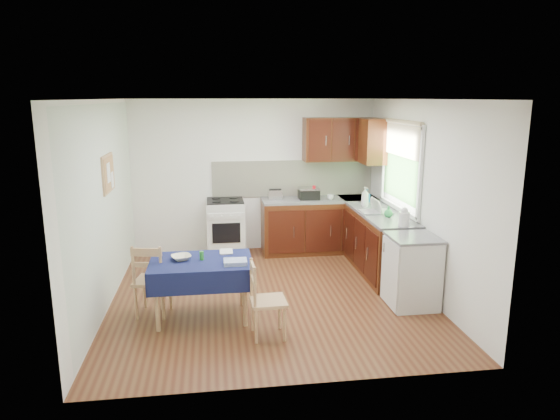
{
  "coord_description": "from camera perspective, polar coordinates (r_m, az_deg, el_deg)",
  "views": [
    {
      "loc": [
        -0.69,
        -6.06,
        2.52
      ],
      "look_at": [
        0.19,
        0.33,
        1.06
      ],
      "focal_mm": 32.0,
      "sensor_mm": 36.0,
      "label": 1
    }
  ],
  "objects": [
    {
      "name": "yellow_packet",
      "position": [
        8.27,
        2.5,
        2.01
      ],
      "size": [
        0.13,
        0.1,
        0.16
      ],
      "primitive_type": "cube",
      "rotation": [
        0.0,
        0.0,
        0.13
      ],
      "color": "yellow",
      "rests_on": "worktop_back"
    },
    {
      "name": "book",
      "position": [
        6.05,
        -6.91,
        -4.78
      ],
      "size": [
        0.16,
        0.21,
        0.02
      ],
      "primitive_type": "imported",
      "rotation": [
        0.0,
        0.0,
        -0.01
      ],
      "color": "white",
      "rests_on": "dining_table"
    },
    {
      "name": "dining_table",
      "position": [
        5.84,
        -8.99,
        -6.68
      ],
      "size": [
        1.16,
        0.79,
        0.7
      ],
      "rotation": [
        0.0,
        0.0,
        -0.33
      ],
      "color": "#101440",
      "rests_on": "ground"
    },
    {
      "name": "kettle",
      "position": [
        6.62,
        14.0,
        -0.85
      ],
      "size": [
        0.14,
        0.14,
        0.24
      ],
      "color": "silver",
      "rests_on": "worktop_right"
    },
    {
      "name": "window",
      "position": [
        7.32,
        13.63,
        5.57
      ],
      "size": [
        0.04,
        1.48,
        1.26
      ],
      "color": "#2E5B25",
      "rests_on": "wall_right"
    },
    {
      "name": "sandwich_press",
      "position": [
        8.15,
        3.3,
        1.92
      ],
      "size": [
        0.32,
        0.28,
        0.19
      ],
      "rotation": [
        0.0,
        0.0,
        -0.43
      ],
      "color": "black",
      "rests_on": "worktop_back"
    },
    {
      "name": "fridge",
      "position": [
        6.36,
        14.85,
        -6.78
      ],
      "size": [
        0.58,
        0.6,
        0.89
      ],
      "color": "silver",
      "rests_on": "ground"
    },
    {
      "name": "plate_bowl",
      "position": [
        5.86,
        -11.23,
        -5.34
      ],
      "size": [
        0.28,
        0.28,
        0.05
      ],
      "primitive_type": "imported",
      "rotation": [
        0.0,
        0.0,
        0.3
      ],
      "color": "beige",
      "rests_on": "dining_table"
    },
    {
      "name": "soap_bottle_b",
      "position": [
        7.99,
        9.82,
        1.6
      ],
      "size": [
        0.12,
        0.12,
        0.2
      ],
      "primitive_type": "imported",
      "rotation": [
        0.0,
        0.0,
        2.0
      ],
      "color": "#1C69A5",
      "rests_on": "worktop_right"
    },
    {
      "name": "wall_left",
      "position": [
        6.33,
        -19.57,
        0.42
      ],
      "size": [
        0.02,
        4.2,
        2.5
      ],
      "primitive_type": "cube",
      "color": "silver",
      "rests_on": "ground"
    },
    {
      "name": "wall_back",
      "position": [
        8.29,
        -2.96,
        3.92
      ],
      "size": [
        4.0,
        0.02,
        2.5
      ],
      "primitive_type": "cube",
      "color": "white",
      "rests_on": "ground"
    },
    {
      "name": "worktop_right",
      "position": [
        7.32,
        11.48,
        -0.47
      ],
      "size": [
        0.6,
        1.7,
        0.04
      ],
      "primitive_type": "cube",
      "color": "slate",
      "rests_on": "base_cabinets"
    },
    {
      "name": "stove",
      "position": [
        8.13,
        -6.22,
        -2.01
      ],
      "size": [
        0.6,
        0.61,
        0.92
      ],
      "color": "silver",
      "rests_on": "ground"
    },
    {
      "name": "chair_far",
      "position": [
        6.05,
        -14.51,
        -7.53
      ],
      "size": [
        0.46,
        0.46,
        0.89
      ],
      "rotation": [
        0.0,
        0.0,
        2.96
      ],
      "color": "tan",
      "rests_on": "ground"
    },
    {
      "name": "cup",
      "position": [
        8.12,
        5.79,
        1.48
      ],
      "size": [
        0.12,
        0.12,
        0.09
      ],
      "primitive_type": "imported",
      "rotation": [
        0.0,
        0.0,
        0.15
      ],
      "color": "silver",
      "rests_on": "worktop_back"
    },
    {
      "name": "worktop_corner",
      "position": [
        8.38,
        8.91,
        1.31
      ],
      "size": [
        0.6,
        0.6,
        0.04
      ],
      "primitive_type": "cube",
      "color": "slate",
      "rests_on": "base_cabinets"
    },
    {
      "name": "wall_right",
      "position": [
        6.76,
        15.82,
        1.42
      ],
      "size": [
        0.02,
        4.2,
        2.5
      ],
      "primitive_type": "cube",
      "color": "white",
      "rests_on": "ground"
    },
    {
      "name": "chair_near",
      "position": [
        5.38,
        -1.82,
        -9.95
      ],
      "size": [
        0.39,
        0.39,
        0.84
      ],
      "rotation": [
        0.0,
        0.0,
        1.61
      ],
      "color": "tan",
      "rests_on": "ground"
    },
    {
      "name": "splashback",
      "position": [
        8.36,
        1.51,
        3.66
      ],
      "size": [
        2.7,
        0.02,
        0.6
      ],
      "primitive_type": "cube",
      "color": "white",
      "rests_on": "wall_back"
    },
    {
      "name": "tea_towel",
      "position": [
        5.63,
        -5.13,
        -5.93
      ],
      "size": [
        0.26,
        0.2,
        0.05
      ],
      "primitive_type": "cube",
      "rotation": [
        0.0,
        0.0,
        -0.0
      ],
      "color": "#2A4A9C",
      "rests_on": "dining_table"
    },
    {
      "name": "soap_bottle_a",
      "position": [
        7.67,
        9.69,
        1.48
      ],
      "size": [
        0.15,
        0.15,
        0.29
      ],
      "primitive_type": "imported",
      "rotation": [
        0.0,
        0.0,
        0.46
      ],
      "color": "silver",
      "rests_on": "worktop_right"
    },
    {
      "name": "toaster",
      "position": [
        8.08,
        -0.56,
        1.77
      ],
      "size": [
        0.23,
        0.14,
        0.18
      ],
      "rotation": [
        0.0,
        0.0,
        -0.01
      ],
      "color": "#AFAFB4",
      "rests_on": "worktop_back"
    },
    {
      "name": "floor",
      "position": [
        6.6,
        -1.23,
        -9.7
      ],
      "size": [
        4.2,
        4.2,
        0.0
      ],
      "primitive_type": "plane",
      "color": "#4E2514",
      "rests_on": "ground"
    },
    {
      "name": "upper_cabinets",
      "position": [
        8.2,
        7.97,
        7.94
      ],
      "size": [
        1.2,
        0.85,
        0.7
      ],
      "color": "#361709",
      "rests_on": "wall_back"
    },
    {
      "name": "dish_rack",
      "position": [
        7.31,
        10.89,
        -0.09
      ],
      "size": [
        0.44,
        0.33,
        0.21
      ],
      "rotation": [
        0.0,
        0.0,
        0.02
      ],
      "color": "#95959A",
      "rests_on": "worktop_right"
    },
    {
      "name": "sauce_bottle",
      "position": [
        8.07,
        3.9,
        1.98
      ],
      "size": [
        0.05,
        0.05,
        0.23
      ],
      "primitive_type": "cylinder",
      "color": "red",
      "rests_on": "worktop_back"
    },
    {
      "name": "wall_front",
      "position": [
        4.22,
        2.0,
        -4.8
      ],
      "size": [
        4.0,
        0.02,
        2.5
      ],
      "primitive_type": "cube",
      "color": "white",
      "rests_on": "ground"
    },
    {
      "name": "corkboard",
      "position": [
        6.56,
        -19.03,
        3.97
      ],
      "size": [
        0.04,
        0.62,
        0.47
      ],
      "color": "tan",
      "rests_on": "wall_left"
    },
    {
      "name": "worktop_back",
      "position": [
        8.22,
        4.57,
        1.2
      ],
      "size": [
        1.9,
        0.6,
        0.04
      ],
      "primitive_type": "cube",
      "color": "slate",
      "rests_on": "base_cabinets"
    },
    {
      "name": "base_cabinets",
      "position": [
        7.89,
        7.54,
        -2.74
      ],
      "size": [
        1.9,
        2.3,
        0.86
      ],
      "color": "#361709",
      "rests_on": "ground"
    },
    {
      "name": "soap_bottle_c",
      "position": [
        7.05,
        12.29,
        -0.19
      ],
      "size": [
        0.16,
        0.16,
        0.16
      ],
      "primitive_type": "imported",
      "rotation": [
        0.0,
        0.0,
        3.5
      ],
      "color": "green",
      "rests_on": "worktop_right"
    },
    {
      "name": "spice_jar",
      "position": [
        5.8,
        -8.94,
        -5.18
      ],
      "size": [
        0.05,
        0.05,
        0.1
      ],
      "primitive_type": "cylinder",
      "color": "#268C29",
      "rests_on": "dining_table"
    },
    {
      "name": "ceiling",
      "position": [
        6.1,
        -1.34,
        12.55
      ],
      "size": [
        4.0,
        4.2,
        0.02
      ],
      "primitive_type": "cube",
      "color": "white",
      "rests_on": "wall_back"
    }
  ]
}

